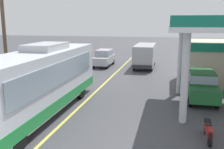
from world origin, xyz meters
name	(u,v)px	position (x,y,z in m)	size (l,w,h in m)	color
ground	(119,70)	(0.00, 20.00, 0.00)	(120.00, 120.00, 0.00)	#424247
lane_divider_stripe	(107,81)	(0.00, 15.00, 0.00)	(0.16, 50.00, 0.01)	#D8CC4C
coach_bus_main	(39,83)	(-1.61, 6.46, 1.72)	(2.60, 11.04, 3.69)	silver
car_at_pump	(201,84)	(6.99, 11.12, 1.01)	(1.70, 4.20, 1.82)	#1E602D
minibus_opposing_lane	(145,54)	(2.44, 22.27, 1.47)	(2.04, 6.13, 2.44)	#A5A5AD
motorcycle_parked_forecourt	(208,130)	(6.63, 5.22, 0.44)	(0.55, 1.80, 0.92)	black
car_trailing_behind_bus	(104,57)	(-2.07, 22.11, 1.01)	(1.70, 4.20, 1.82)	#B2B2B7
utility_pole_roadside	(5,39)	(-5.71, 9.79, 3.72)	(1.80, 0.24, 7.09)	brown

